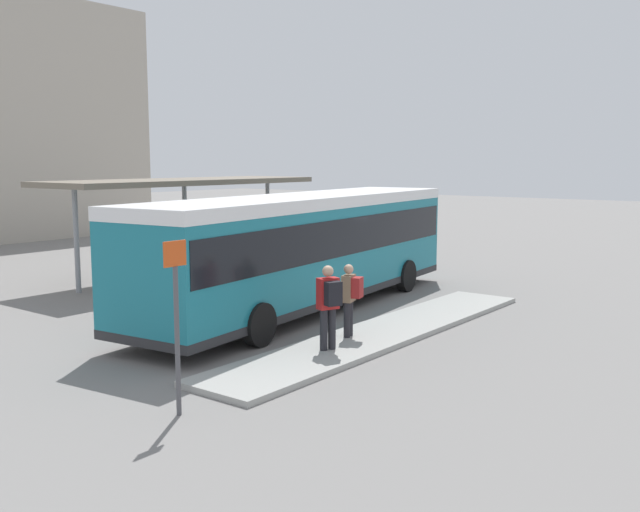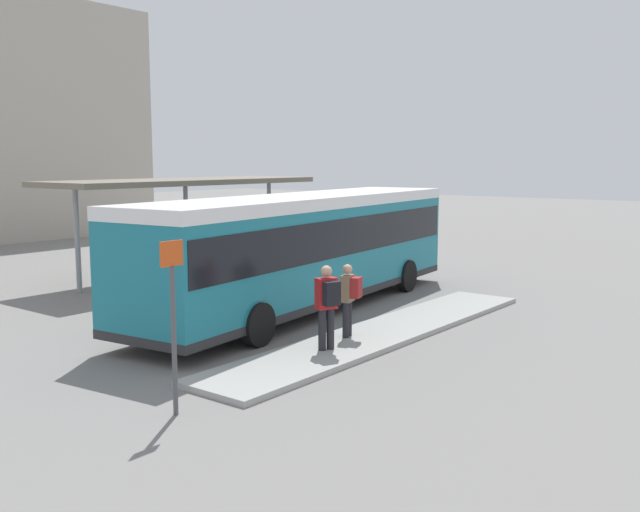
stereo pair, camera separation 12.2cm
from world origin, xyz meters
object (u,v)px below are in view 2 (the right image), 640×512
pedestrian_companion (327,302)px  bicycle_red (376,249)px  pedestrian_waiting (349,295)px  bicycle_black (392,251)px  platform_sign (173,319)px  potted_planter_near_shelter (309,250)px  city_bus (306,243)px

pedestrian_companion → bicycle_red: 15.02m
pedestrian_waiting → bicycle_red: (11.84, 7.12, -0.67)m
bicycle_black → bicycle_red: bicycle_red is taller
bicycle_red → platform_sign: 18.91m
pedestrian_companion → bicycle_black: (13.23, 6.74, -0.80)m
bicycle_black → potted_planter_near_shelter: (-3.89, 1.26, 0.34)m
city_bus → bicycle_red: size_ratio=7.07×
pedestrian_companion → bicycle_black: size_ratio=1.13×
pedestrian_companion → platform_sign: bearing=116.2°
platform_sign → bicycle_red: bearing=23.8°
bicycle_black → potted_planter_near_shelter: 4.10m
bicycle_red → platform_sign: bearing=-58.6°
city_bus → platform_sign: (-7.60, -3.49, -0.26)m
platform_sign → pedestrian_waiting: bearing=5.2°
city_bus → bicycle_red: city_bus is taller
city_bus → bicycle_black: 10.55m
city_bus → potted_planter_near_shelter: size_ratio=9.91×
pedestrian_companion → bicycle_red: size_ratio=0.99×
bicycle_black → bicycle_red: (-0.20, 0.69, 0.05)m
pedestrian_waiting → potted_planter_near_shelter: size_ratio=1.28×
potted_planter_near_shelter → platform_sign: (-13.59, -8.19, 0.88)m
city_bus → pedestrian_waiting: 3.77m
bicycle_red → pedestrian_companion: bearing=-52.7°
bicycle_black → pedestrian_waiting: bearing=-60.6°
pedestrian_waiting → potted_planter_near_shelter: pedestrian_waiting is taller
bicycle_red → potted_planter_near_shelter: potted_planter_near_shelter is taller
city_bus → bicycle_black: bearing=12.8°
city_bus → pedestrian_companion: bearing=-142.0°
bicycle_black → pedestrian_companion: bearing=-61.8°
pedestrian_waiting → bicycle_black: bearing=-77.9°
platform_sign → bicycle_black: bearing=21.6°
city_bus → potted_planter_near_shelter: bearing=31.8°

